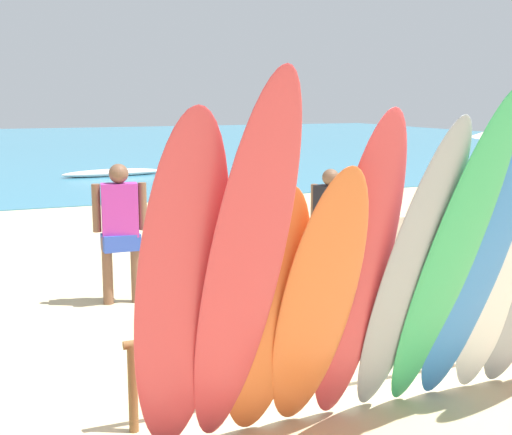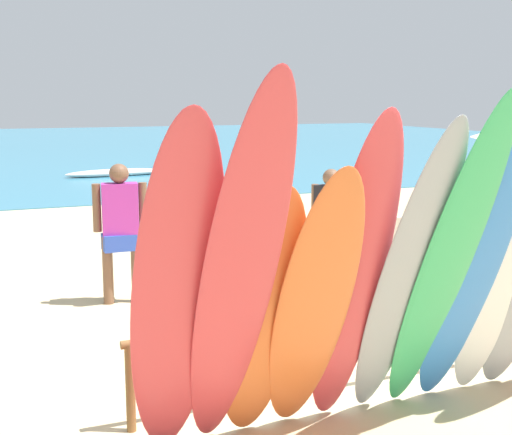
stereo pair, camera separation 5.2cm
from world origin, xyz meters
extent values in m
plane|color=#D3BC8C|center=(0.00, 14.00, 0.00)|extent=(60.00, 60.00, 0.00)
cube|color=teal|center=(0.00, 31.02, 0.01)|extent=(60.00, 40.00, 0.02)
cylinder|color=brown|center=(-1.95, 0.00, 0.34)|extent=(0.07, 0.07, 0.67)
cylinder|color=brown|center=(0.00, 0.00, 0.67)|extent=(4.02, 0.06, 0.06)
ellipsoid|color=#D13D42|center=(-1.79, -0.73, 1.20)|extent=(0.59, 0.95, 2.41)
ellipsoid|color=#D13D42|center=(-1.42, -0.85, 1.31)|extent=(0.59, 1.24, 2.63)
ellipsoid|color=orange|center=(-1.16, -0.61, 0.96)|extent=(0.59, 0.75, 1.92)
ellipsoid|color=orange|center=(-0.82, -0.70, 1.02)|extent=(0.57, 0.96, 2.05)
ellipsoid|color=#D13D42|center=(-0.49, -0.68, 1.19)|extent=(0.50, 0.91, 2.39)
ellipsoid|color=#999EA3|center=(-0.10, -0.73, 1.17)|extent=(0.56, 1.07, 2.34)
ellipsoid|color=#38B266|center=(0.19, -0.81, 1.26)|extent=(0.54, 1.17, 2.51)
ellipsoid|color=#337AD1|center=(0.50, -0.71, 1.16)|extent=(0.60, 1.00, 2.31)
ellipsoid|color=white|center=(0.80, -0.70, 1.25)|extent=(0.60, 0.98, 2.51)
cylinder|color=brown|center=(-1.52, 3.32, 0.40)|extent=(0.12, 0.12, 0.81)
cylinder|color=brown|center=(-1.19, 3.27, 0.40)|extent=(0.12, 0.12, 0.81)
cube|color=#2D4CB2|center=(-1.35, 3.29, 0.74)|extent=(0.43, 0.27, 0.19)
cube|color=#B23399|center=(-1.35, 3.29, 1.12)|extent=(0.44, 0.27, 0.63)
sphere|color=brown|center=(-1.35, 3.29, 1.55)|extent=(0.23, 0.23, 0.23)
cylinder|color=brown|center=(-1.61, 3.33, 1.16)|extent=(0.10, 0.10, 0.56)
cylinder|color=brown|center=(-1.09, 3.25, 1.16)|extent=(0.10, 0.10, 0.56)
cylinder|color=brown|center=(1.12, 7.32, 0.42)|extent=(0.13, 0.13, 0.83)
cylinder|color=brown|center=(0.81, 7.47, 0.42)|extent=(0.13, 0.13, 0.83)
cube|color=orange|center=(0.97, 7.40, 0.77)|extent=(0.45, 0.28, 0.20)
cube|color=orange|center=(0.97, 7.40, 1.16)|extent=(0.48, 0.39, 0.65)
sphere|color=brown|center=(0.97, 7.40, 1.60)|extent=(0.24, 0.24, 0.24)
cylinder|color=brown|center=(1.22, 7.27, 1.20)|extent=(0.10, 0.10, 0.58)
cylinder|color=brown|center=(0.72, 7.52, 1.20)|extent=(0.10, 0.10, 0.58)
cylinder|color=brown|center=(1.13, 3.00, 0.37)|extent=(0.11, 0.11, 0.75)
cylinder|color=brown|center=(1.27, 2.72, 0.37)|extent=(0.11, 0.11, 0.75)
cube|color=orange|center=(1.20, 2.86, 0.69)|extent=(0.40, 0.25, 0.18)
cube|color=black|center=(1.20, 2.86, 1.04)|extent=(0.35, 0.44, 0.59)
sphere|color=brown|center=(1.20, 2.86, 1.44)|extent=(0.21, 0.21, 0.21)
cylinder|color=brown|center=(1.09, 3.08, 1.08)|extent=(0.09, 0.09, 0.52)
cylinder|color=brown|center=(1.31, 2.64, 1.08)|extent=(0.09, 0.09, 0.52)
cylinder|color=#B7B7BC|center=(2.31, 2.70, 0.14)|extent=(0.02, 0.02, 0.28)
cylinder|color=#B7B7BC|center=(2.73, 2.66, 0.14)|extent=(0.02, 0.02, 0.28)
cylinder|color=#B7B7BC|center=(2.35, 3.08, 0.14)|extent=(0.02, 0.02, 0.28)
cylinder|color=#B7B7BC|center=(2.76, 3.04, 0.14)|extent=(0.02, 0.02, 0.28)
cube|color=silver|center=(2.54, 2.87, 0.30)|extent=(0.54, 0.50, 0.03)
cube|color=silver|center=(2.57, 3.19, 0.57)|extent=(0.52, 0.26, 0.53)
ellipsoid|color=silver|center=(1.12, 16.71, 0.11)|extent=(3.10, 0.79, 0.25)
camera|label=1|loc=(-2.96, -4.82, 2.44)|focal=49.32mm
camera|label=2|loc=(-2.91, -4.84, 2.44)|focal=49.32mm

